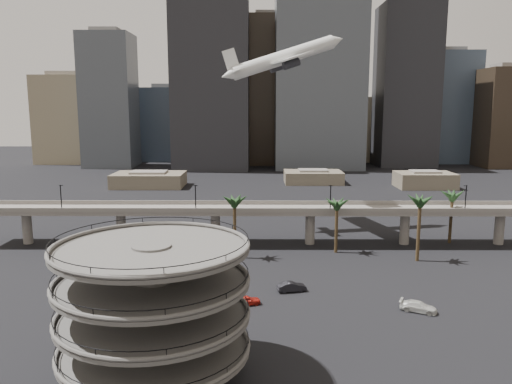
{
  "coord_description": "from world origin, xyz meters",
  "views": [
    {
      "loc": [
        -1.0,
        -57.94,
        31.47
      ],
      "look_at": [
        -1.43,
        28.0,
        16.86
      ],
      "focal_mm": 35.0,
      "sensor_mm": 36.0,
      "label": 1
    }
  ],
  "objects_px": {
    "car_c": "(418,307)",
    "car_a": "(246,300)",
    "parking_ramp": "(153,299)",
    "car_b": "(292,287)",
    "airborne_jet": "(283,58)",
    "overpass": "(263,213)"
  },
  "relations": [
    {
      "from": "airborne_jet",
      "to": "car_b",
      "type": "bearing_deg",
      "value": -106.35
    },
    {
      "from": "airborne_jet",
      "to": "car_a",
      "type": "height_order",
      "value": "airborne_jet"
    },
    {
      "from": "parking_ramp",
      "to": "overpass",
      "type": "distance_m",
      "value": 60.46
    },
    {
      "from": "car_b",
      "to": "car_c",
      "type": "xyz_separation_m",
      "value": [
        19.23,
        -8.57,
        -0.02
      ]
    },
    {
      "from": "overpass",
      "to": "car_c",
      "type": "height_order",
      "value": "overpass"
    },
    {
      "from": "parking_ramp",
      "to": "car_c",
      "type": "xyz_separation_m",
      "value": [
        36.98,
        19.79,
        -9.02
      ]
    },
    {
      "from": "car_a",
      "to": "car_c",
      "type": "height_order",
      "value": "car_c"
    },
    {
      "from": "car_c",
      "to": "parking_ramp",
      "type": "bearing_deg",
      "value": 143.48
    },
    {
      "from": "car_c",
      "to": "car_a",
      "type": "bearing_deg",
      "value": 110.09
    },
    {
      "from": "airborne_jet",
      "to": "car_c",
      "type": "xyz_separation_m",
      "value": [
        18.73,
        -56.61,
        -42.97
      ]
    },
    {
      "from": "overpass",
      "to": "car_b",
      "type": "bearing_deg",
      "value": -81.18
    },
    {
      "from": "overpass",
      "to": "car_b",
      "type": "relative_size",
      "value": 25.61
    },
    {
      "from": "overpass",
      "to": "car_c",
      "type": "bearing_deg",
      "value": -58.55
    },
    {
      "from": "parking_ramp",
      "to": "airborne_jet",
      "type": "height_order",
      "value": "airborne_jet"
    },
    {
      "from": "car_a",
      "to": "car_c",
      "type": "distance_m",
      "value": 27.05
    },
    {
      "from": "parking_ramp",
      "to": "airborne_jet",
      "type": "relative_size",
      "value": 0.67
    },
    {
      "from": "overpass",
      "to": "car_a",
      "type": "height_order",
      "value": "overpass"
    },
    {
      "from": "airborne_jet",
      "to": "car_b",
      "type": "height_order",
      "value": "airborne_jet"
    },
    {
      "from": "car_a",
      "to": "overpass",
      "type": "bearing_deg",
      "value": -24.12
    },
    {
      "from": "parking_ramp",
      "to": "car_b",
      "type": "xyz_separation_m",
      "value": [
        17.75,
        28.36,
        -9.0
      ]
    },
    {
      "from": "car_c",
      "to": "car_b",
      "type": "bearing_deg",
      "value": 91.29
    },
    {
      "from": "parking_ramp",
      "to": "car_c",
      "type": "height_order",
      "value": "parking_ramp"
    }
  ]
}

